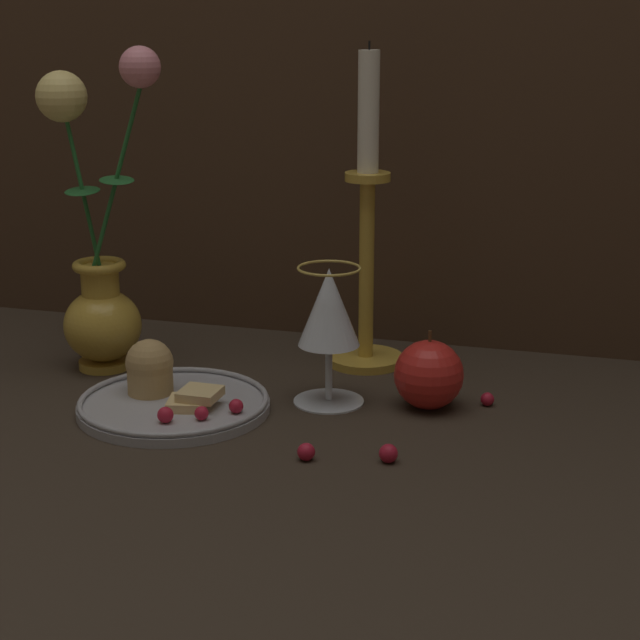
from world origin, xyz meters
TOP-DOWN VIEW (x-y plane):
  - ground_plane at (0.00, 0.00)m, footprint 2.40×2.40m
  - vase at (-0.22, 0.07)m, footprint 0.16×0.09m
  - plate_with_pastries at (-0.08, -0.04)m, footprint 0.21×0.21m
  - wine_glass at (0.08, 0.03)m, footprint 0.08×0.08m
  - candlestick at (0.09, 0.17)m, footprint 0.09×0.09m
  - apple_beside_vase at (0.19, 0.04)m, footprint 0.08×0.08m
  - berry_near_plate at (0.18, -0.11)m, footprint 0.02×0.02m
  - berry_front_center at (0.10, -0.13)m, footprint 0.02×0.02m
  - berry_by_glass_stem at (0.25, 0.07)m, footprint 0.01×0.01m

SIDE VIEW (x-z plane):
  - ground_plane at x=0.00m, z-range 0.00..0.00m
  - berry_by_glass_stem at x=0.25m, z-range 0.00..0.01m
  - berry_front_center at x=0.10m, z-range 0.00..0.02m
  - berry_near_plate at x=0.18m, z-range 0.00..0.02m
  - plate_with_pastries at x=-0.08m, z-range -0.02..0.05m
  - apple_beside_vase at x=0.19m, z-range -0.01..0.08m
  - wine_glass at x=0.08m, z-range 0.03..0.18m
  - vase at x=-0.22m, z-range -0.06..0.32m
  - candlestick at x=0.09m, z-range -0.04..0.35m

